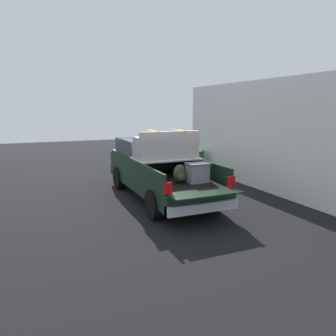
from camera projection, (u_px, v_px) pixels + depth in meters
The scene contains 4 objects.
ground_plane at pixel (161, 198), 10.38m from camera, with size 40.00×40.00×0.00m, color black.
pickup_truck at pixel (156, 168), 10.53m from camera, with size 6.05×2.06×2.23m.
building_facade at pixel (279, 137), 10.64m from camera, with size 11.57×0.36×3.84m, color white.
trash_can at pixel (198, 161), 14.62m from camera, with size 0.60×0.60×0.98m.
Camera 1 is at (-9.29, 3.76, 2.88)m, focal length 34.35 mm.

